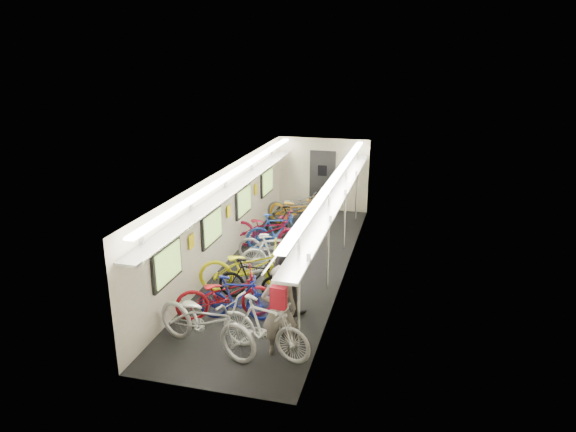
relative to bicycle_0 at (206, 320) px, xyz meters
The scene contains 18 objects.
train_car_shell 4.74m from the bicycle_0, 89.55° to the left, with size 10.00×10.00×10.00m.
bicycle_0 is the anchor object (origin of this frame).
bicycle_1 1.16m from the bicycle_0, 81.85° to the left, with size 0.44×1.55×0.93m, color navy.
bicycle_2 1.14m from the bicycle_0, 94.29° to the left, with size 0.68×1.95×1.02m, color maroon.
bicycle_3 2.04m from the bicycle_0, 84.40° to the left, with size 0.44×1.55×0.93m, color black.
bicycle_4 2.38m from the bicycle_0, 90.16° to the left, with size 0.77×2.20×1.16m, color yellow.
bicycle_5 3.50m from the bicycle_0, 85.40° to the left, with size 0.48×1.69×1.01m, color white.
bicycle_6 4.09m from the bicycle_0, 88.80° to the left, with size 0.65×1.86×0.98m, color #A09FA4.
bicycle_7 4.98m from the bicycle_0, 90.84° to the left, with size 0.48×1.69×1.01m, color #1C44A9.
bicycle_8 4.88m from the bicycle_0, 93.95° to the left, with size 0.74×2.12×1.11m, color maroon.
bicycle_9 5.74m from the bicycle_0, 87.70° to the left, with size 0.48×1.70×1.02m, color black.
bicycle_10 6.92m from the bicycle_0, 90.12° to the left, with size 0.67×1.92×1.01m, color orange.
bicycle_11 1.06m from the bicycle_0, ahead, with size 0.50×1.78×1.07m, color white.
bicycle_12 7.13m from the bicycle_0, 90.68° to the left, with size 0.68×1.95×1.02m, color slate.
bicycle_14 7.78m from the bicycle_0, 88.93° to the left, with size 0.63×1.80×0.94m, color slate.
passenger_near 1.33m from the bicycle_0, ahead, with size 0.61×0.40×1.68m, color slate.
passenger_mid 2.09m from the bicycle_0, 59.48° to the left, with size 0.82×0.64×1.69m, color black.
backpack 1.56m from the bicycle_0, ahead, with size 0.26×0.14×0.38m, color maroon.
Camera 1 is at (2.99, -11.30, 5.09)m, focal length 32.00 mm.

